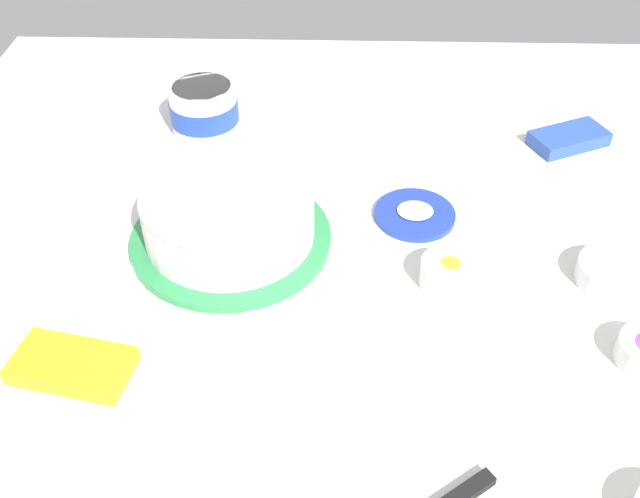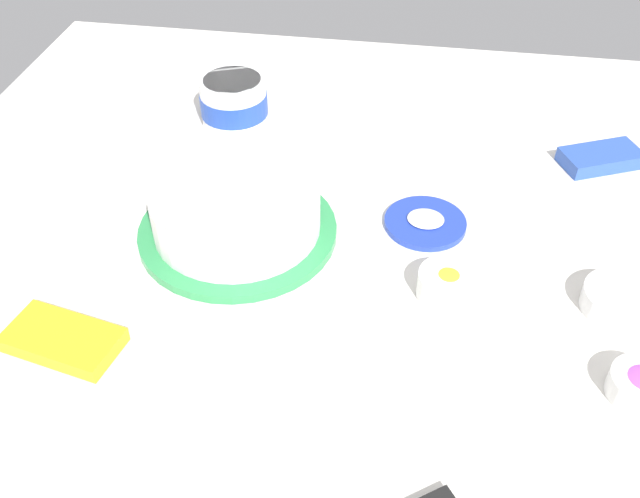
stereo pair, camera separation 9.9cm
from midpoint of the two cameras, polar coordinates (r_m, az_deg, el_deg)
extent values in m
plane|color=silver|center=(0.99, 6.71, -3.16)|extent=(1.54, 1.54, 0.00)
cylinder|color=#339351|center=(1.07, -3.96, 1.36)|extent=(0.30, 0.30, 0.01)
cylinder|color=#DBB77A|center=(1.05, -4.05, 2.87)|extent=(0.23, 0.23, 0.06)
cylinder|color=white|center=(1.04, -4.06, 3.09)|extent=(0.25, 0.25, 0.07)
ellipsoid|color=white|center=(1.02, -4.17, 4.87)|extent=(0.25, 0.25, 0.03)
cylinder|color=white|center=(1.31, -4.75, 11.65)|extent=(0.12, 0.12, 0.09)
cylinder|color=#2347B2|center=(1.32, -4.74, 11.48)|extent=(0.12, 0.12, 0.04)
cylinder|color=white|center=(1.30, -4.84, 13.10)|extent=(0.10, 0.10, 0.01)
cylinder|color=#233DAD|center=(1.10, 10.99, 1.96)|extent=(0.13, 0.13, 0.01)
ellipsoid|color=white|center=(1.10, 11.04, 2.28)|extent=(0.06, 0.05, 0.01)
cylinder|color=white|center=(0.98, 13.03, -3.17)|extent=(0.08, 0.08, 0.04)
cylinder|color=yellow|center=(0.98, 13.07, -2.97)|extent=(0.07, 0.07, 0.01)
ellipsoid|color=yellow|center=(0.97, 13.13, -2.67)|extent=(0.06, 0.06, 0.02)
cylinder|color=white|center=(1.05, 25.37, -3.87)|extent=(0.10, 0.10, 0.03)
cylinder|color=blue|center=(1.05, 25.37, -3.88)|extent=(0.08, 0.08, 0.01)
ellipsoid|color=blue|center=(1.04, 25.48, -3.60)|extent=(0.07, 0.07, 0.02)
cube|color=yellow|center=(0.95, -17.08, -7.11)|extent=(0.16, 0.10, 0.02)
cube|color=#2D51B2|center=(1.32, 23.63, 6.62)|extent=(0.15, 0.12, 0.02)
camera|label=1|loc=(0.05, -87.13, 2.51)|focal=39.95mm
camera|label=2|loc=(0.05, 92.87, -2.51)|focal=39.95mm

